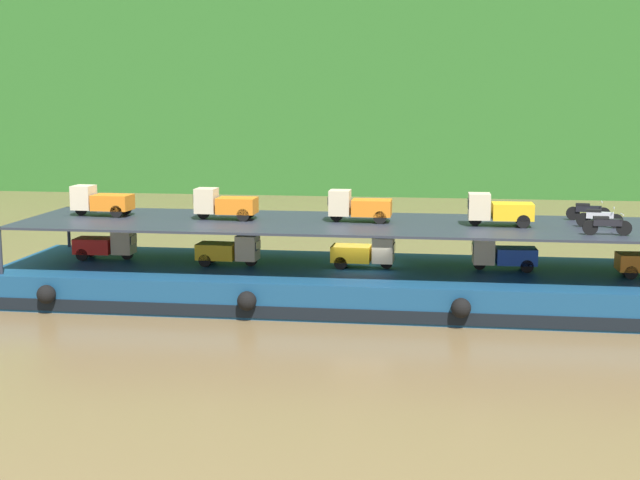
{
  "coord_description": "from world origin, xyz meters",
  "views": [
    {
      "loc": [
        3.64,
        -38.59,
        9.04
      ],
      "look_at": [
        -1.88,
        0.0,
        2.7
      ],
      "focal_mm": 50.63,
      "sensor_mm": 36.0,
      "label": 1
    }
  ],
  "objects_px": {
    "mini_truck_lower_fore": "(503,254)",
    "motorcycle_upper_centre": "(599,217)",
    "cargo_barge": "(362,285)",
    "mini_truck_upper_fore": "(359,206)",
    "mini_truck_lower_stern": "(106,244)",
    "motorcycle_upper_stbd": "(588,211)",
    "mini_truck_upper_stern": "(101,201)",
    "mini_truck_upper_bow": "(499,210)",
    "mini_truck_upper_mid": "(225,204)",
    "mini_truck_lower_aft": "(229,250)",
    "motorcycle_upper_port": "(607,225)",
    "mini_truck_lower_mid": "(364,252)"
  },
  "relations": [
    {
      "from": "mini_truck_upper_fore",
      "to": "motorcycle_upper_centre",
      "type": "relative_size",
      "value": 1.45
    },
    {
      "from": "mini_truck_lower_aft",
      "to": "motorcycle_upper_port",
      "type": "xyz_separation_m",
      "value": [
        15.78,
        -1.91,
        1.74
      ]
    },
    {
      "from": "mini_truck_upper_stern",
      "to": "mini_truck_upper_bow",
      "type": "relative_size",
      "value": 1.0
    },
    {
      "from": "mini_truck_lower_mid",
      "to": "mini_truck_lower_fore",
      "type": "distance_m",
      "value": 5.99
    },
    {
      "from": "mini_truck_lower_fore",
      "to": "motorcycle_upper_centre",
      "type": "xyz_separation_m",
      "value": [
        3.88,
        -0.42,
        1.74
      ]
    },
    {
      "from": "mini_truck_upper_stern",
      "to": "mini_truck_lower_mid",
      "type": "bearing_deg",
      "value": -2.6
    },
    {
      "from": "mini_truck_lower_stern",
      "to": "mini_truck_lower_aft",
      "type": "relative_size",
      "value": 0.99
    },
    {
      "from": "mini_truck_upper_fore",
      "to": "mini_truck_upper_mid",
      "type": "bearing_deg",
      "value": -179.23
    },
    {
      "from": "cargo_barge",
      "to": "mini_truck_upper_fore",
      "type": "bearing_deg",
      "value": 121.49
    },
    {
      "from": "mini_truck_lower_aft",
      "to": "mini_truck_upper_stern",
      "type": "relative_size",
      "value": 1.0
    },
    {
      "from": "mini_truck_lower_fore",
      "to": "mini_truck_upper_stern",
      "type": "height_order",
      "value": "mini_truck_upper_stern"
    },
    {
      "from": "cargo_barge",
      "to": "mini_truck_lower_fore",
      "type": "distance_m",
      "value": 6.23
    },
    {
      "from": "mini_truck_lower_stern",
      "to": "motorcycle_upper_stbd",
      "type": "relative_size",
      "value": 1.45
    },
    {
      "from": "mini_truck_lower_aft",
      "to": "mini_truck_upper_fore",
      "type": "xyz_separation_m",
      "value": [
        5.7,
        0.52,
        2.0
      ]
    },
    {
      "from": "motorcycle_upper_stbd",
      "to": "cargo_barge",
      "type": "bearing_deg",
      "value": -167.49
    },
    {
      "from": "mini_truck_upper_fore",
      "to": "motorcycle_upper_stbd",
      "type": "distance_m",
      "value": 10.14
    },
    {
      "from": "mini_truck_lower_fore",
      "to": "motorcycle_upper_stbd",
      "type": "height_order",
      "value": "motorcycle_upper_stbd"
    },
    {
      "from": "mini_truck_upper_mid",
      "to": "motorcycle_upper_stbd",
      "type": "distance_m",
      "value": 16.08
    },
    {
      "from": "mini_truck_lower_stern",
      "to": "mini_truck_lower_fore",
      "type": "height_order",
      "value": "same"
    },
    {
      "from": "cargo_barge",
      "to": "mini_truck_upper_mid",
      "type": "relative_size",
      "value": 11.54
    },
    {
      "from": "mini_truck_upper_fore",
      "to": "mini_truck_lower_aft",
      "type": "bearing_deg",
      "value": -174.77
    },
    {
      "from": "mini_truck_lower_mid",
      "to": "mini_truck_lower_fore",
      "type": "relative_size",
      "value": 0.99
    },
    {
      "from": "mini_truck_upper_stern",
      "to": "mini_truck_upper_mid",
      "type": "xyz_separation_m",
      "value": [
        5.91,
        -0.38,
        0.0
      ]
    },
    {
      "from": "mini_truck_lower_mid",
      "to": "cargo_barge",
      "type": "bearing_deg",
      "value": -130.7
    },
    {
      "from": "mini_truck_lower_mid",
      "to": "mini_truck_lower_stern",
      "type": "bearing_deg",
      "value": 177.92
    },
    {
      "from": "motorcycle_upper_port",
      "to": "motorcycle_upper_stbd",
      "type": "xyz_separation_m",
      "value": [
        -0.11,
        4.27,
        0.0
      ]
    },
    {
      "from": "motorcycle_upper_port",
      "to": "mini_truck_lower_fore",
      "type": "bearing_deg",
      "value": 146.27
    },
    {
      "from": "mini_truck_lower_stern",
      "to": "mini_truck_upper_mid",
      "type": "xyz_separation_m",
      "value": [
        5.7,
        -0.26,
        2.0
      ]
    },
    {
      "from": "mini_truck_upper_bow",
      "to": "mini_truck_lower_stern",
      "type": "bearing_deg",
      "value": 178.08
    },
    {
      "from": "mini_truck_lower_mid",
      "to": "mini_truck_upper_stern",
      "type": "bearing_deg",
      "value": 177.4
    },
    {
      "from": "motorcycle_upper_port",
      "to": "motorcycle_upper_centre",
      "type": "height_order",
      "value": "same"
    },
    {
      "from": "cargo_barge",
      "to": "motorcycle_upper_port",
      "type": "bearing_deg",
      "value": -12.03
    },
    {
      "from": "mini_truck_lower_fore",
      "to": "cargo_barge",
      "type": "bearing_deg",
      "value": -175.72
    },
    {
      "from": "mini_truck_lower_aft",
      "to": "mini_truck_upper_bow",
      "type": "distance_m",
      "value": 11.87
    },
    {
      "from": "mini_truck_upper_stern",
      "to": "motorcycle_upper_stbd",
      "type": "relative_size",
      "value": 1.46
    },
    {
      "from": "cargo_barge",
      "to": "mini_truck_lower_stern",
      "type": "xyz_separation_m",
      "value": [
        -11.89,
        0.51,
        1.44
      ]
    },
    {
      "from": "mini_truck_lower_fore",
      "to": "motorcycle_upper_centre",
      "type": "height_order",
      "value": "motorcycle_upper_centre"
    },
    {
      "from": "cargo_barge",
      "to": "mini_truck_lower_fore",
      "type": "relative_size",
      "value": 11.4
    },
    {
      "from": "cargo_barge",
      "to": "mini_truck_upper_stern",
      "type": "height_order",
      "value": "mini_truck_upper_stern"
    },
    {
      "from": "mini_truck_lower_mid",
      "to": "motorcycle_upper_stbd",
      "type": "bearing_deg",
      "value": 12.16
    },
    {
      "from": "mini_truck_lower_aft",
      "to": "mini_truck_upper_fore",
      "type": "bearing_deg",
      "value": 5.23
    },
    {
      "from": "mini_truck_lower_mid",
      "to": "motorcycle_upper_port",
      "type": "bearing_deg",
      "value": -12.53
    },
    {
      "from": "motorcycle_upper_port",
      "to": "motorcycle_upper_centre",
      "type": "bearing_deg",
      "value": 88.73
    },
    {
      "from": "mini_truck_lower_aft",
      "to": "motorcycle_upper_port",
      "type": "bearing_deg",
      "value": -6.91
    },
    {
      "from": "cargo_barge",
      "to": "mini_truck_lower_fore",
      "type": "bearing_deg",
      "value": 4.28
    },
    {
      "from": "mini_truck_lower_fore",
      "to": "mini_truck_upper_stern",
      "type": "bearing_deg",
      "value": 179.44
    },
    {
      "from": "mini_truck_lower_aft",
      "to": "motorcycle_upper_centre",
      "type": "height_order",
      "value": "motorcycle_upper_centre"
    },
    {
      "from": "mini_truck_upper_fore",
      "to": "motorcycle_upper_stbd",
      "type": "bearing_deg",
      "value": 10.43
    },
    {
      "from": "motorcycle_upper_port",
      "to": "motorcycle_upper_stbd",
      "type": "distance_m",
      "value": 4.27
    },
    {
      "from": "mini_truck_upper_bow",
      "to": "motorcycle_upper_port",
      "type": "relative_size",
      "value": 1.46
    }
  ]
}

